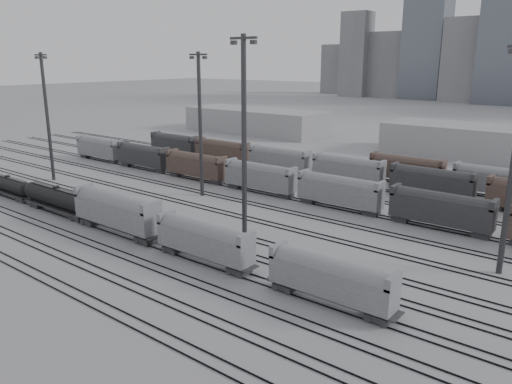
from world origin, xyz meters
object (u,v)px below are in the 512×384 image
Objects in this scene: hopper_car_b at (204,239)px; hopper_car_c at (331,277)px; tank_car_b at (57,198)px; tank_car_a at (8,185)px; light_mast_a at (47,114)px; light_mast_c at (244,133)px; hopper_car_a at (116,209)px.

hopper_car_b reaches higher than hopper_car_c.
tank_car_b is 51.27m from hopper_car_c.
light_mast_a reaches higher than tank_car_a.
light_mast_a reaches higher than hopper_car_b.
hopper_car_b is 16.06m from light_mast_c.
hopper_car_a is 0.59× the size of light_mast_c.
hopper_car_a is 0.63× the size of light_mast_a.
tank_car_a is 0.60× the size of light_mast_a.
hopper_car_a reaches higher than hopper_car_b.
tank_car_b is 0.69× the size of light_mast_a.
tank_car_a is at bearing -64.19° from light_mast_a.
light_mast_c reaches higher than hopper_car_c.
hopper_car_a is at bearing -17.74° from light_mast_a.
light_mast_a is at bearing 170.56° from hopper_car_c.
tank_car_b is 27.95m from light_mast_a.
tank_car_a is 0.87× the size of tank_car_b.
light_mast_a is (-55.85, 12.27, 10.61)m from hopper_car_b.
hopper_car_a is 21.62m from light_mast_c.
hopper_car_a is at bearing 180.00° from hopper_car_c.
hopper_car_a is 41.51m from light_mast_a.
hopper_car_a is at bearing -0.00° from tank_car_b.
hopper_car_c is (51.27, -0.00, 0.52)m from tank_car_b.
hopper_car_c is (17.90, -0.00, -0.08)m from hopper_car_b.
hopper_car_a is (32.40, -0.00, 1.37)m from tank_car_a.
light_mast_c is at bearing 12.85° from tank_car_a.
tank_car_b is 0.64× the size of light_mast_c.
light_mast_c is (47.44, 10.82, 12.52)m from tank_car_a.
tank_car_a is at bearing -167.15° from light_mast_c.
hopper_car_b is at bearing 180.00° from hopper_car_c.
tank_car_a is at bearing 180.00° from hopper_car_c.
hopper_car_a reaches higher than tank_car_a.
light_mast_c is at bearing 152.02° from hopper_car_c.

